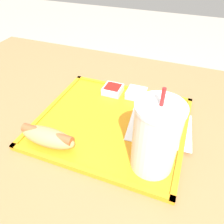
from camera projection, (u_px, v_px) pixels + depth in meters
name	position (u px, v px, depth m)	size (l,w,h in m)	color
dining_table	(102.00, 195.00, 0.83)	(1.30, 0.85, 0.75)	olive
food_tray	(112.00, 122.00, 0.58)	(0.38, 0.34, 0.01)	orange
paper_napkin	(160.00, 127.00, 0.56)	(0.17, 0.15, 0.00)	white
soda_cup	(156.00, 138.00, 0.42)	(0.09, 0.09, 0.19)	silver
hot_dog_far	(48.00, 137.00, 0.50)	(0.14, 0.05, 0.04)	tan
fries_carton	(157.00, 120.00, 0.53)	(0.07, 0.06, 0.11)	silver
sauce_cup_mayo	(136.00, 93.00, 0.66)	(0.06, 0.06, 0.02)	silver
sauce_cup_ketchup	(113.00, 89.00, 0.67)	(0.06, 0.06, 0.02)	silver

